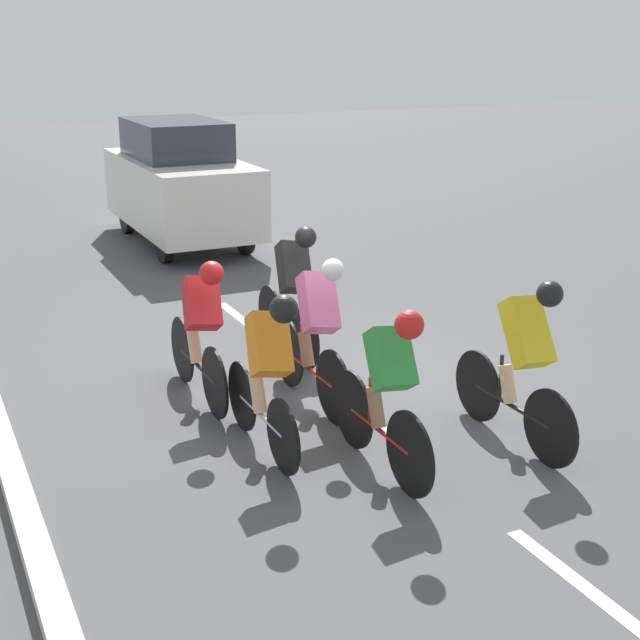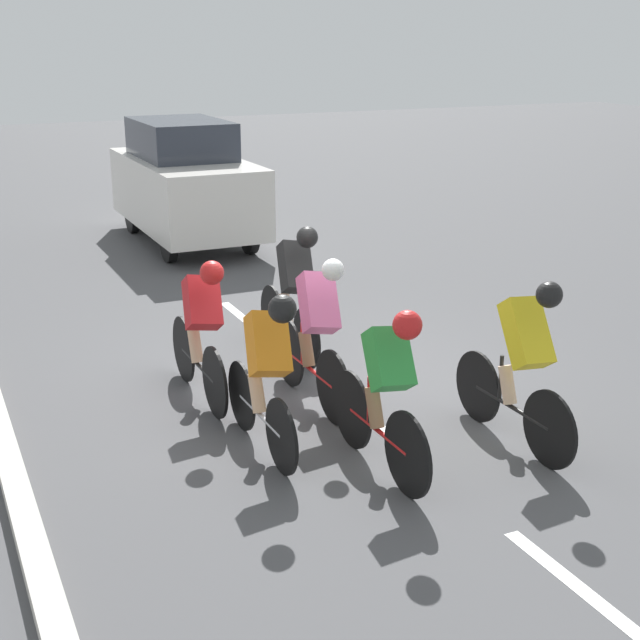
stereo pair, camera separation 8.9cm
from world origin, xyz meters
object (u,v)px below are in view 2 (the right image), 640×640
cyclist_green (386,386)px  support_car (185,182)px  cyclist_yellow (523,359)px  cyclist_black (294,287)px  cyclist_red (202,326)px  cyclist_pink (316,329)px  cyclist_orange (267,367)px

cyclist_green → support_car: size_ratio=0.42×
cyclist_yellow → cyclist_black: bearing=-73.5°
cyclist_yellow → cyclist_green: size_ratio=1.04×
cyclist_yellow → cyclist_green: cyclist_yellow is taller
cyclist_black → support_car: support_car is taller
cyclist_red → cyclist_green: (-0.88, 2.10, 0.00)m
cyclist_green → cyclist_yellow: bearing=178.5°
support_car → cyclist_green: bearing=83.5°
support_car → cyclist_black: bearing=84.6°
cyclist_black → cyclist_green: cyclist_black is taller
cyclist_pink → cyclist_red: cyclist_pink is taller
cyclist_orange → cyclist_pink: bearing=-136.1°
support_car → cyclist_red: bearing=74.6°
cyclist_yellow → support_car: size_ratio=0.44×
cyclist_yellow → support_car: bearing=-88.1°
cyclist_pink → support_car: 7.49m
cyclist_red → cyclist_yellow: bearing=135.7°
cyclist_yellow → support_car: 8.99m
cyclist_pink → cyclist_orange: size_ratio=1.10×
cyclist_pink → cyclist_orange: bearing=43.9°
cyclist_pink → support_car: bearing=-97.2°
cyclist_orange → cyclist_red: bearing=-83.9°
cyclist_red → cyclist_green: 2.28m
cyclist_orange → support_car: bearing=-102.0°
cyclist_red → cyclist_orange: (-0.14, 1.35, 0.02)m
cyclist_red → cyclist_pink: bearing=148.9°
cyclist_orange → cyclist_black: bearing=-118.6°
cyclist_black → cyclist_orange: bearing=61.4°
support_car → cyclist_pink: bearing=82.8°
cyclist_black → support_car: bearing=-95.4°
cyclist_black → cyclist_yellow: (-0.87, 2.93, 0.01)m
support_car → cyclist_orange: bearing=78.0°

